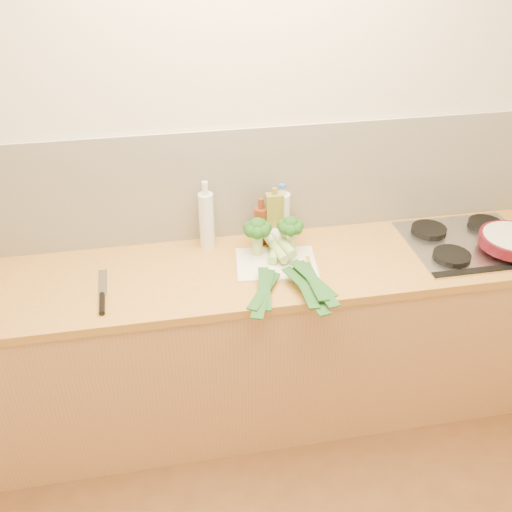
{
  "coord_description": "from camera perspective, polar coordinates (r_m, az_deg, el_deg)",
  "views": [
    {
      "loc": [
        -0.4,
        -0.89,
        2.33
      ],
      "look_at": [
        -0.03,
        1.1,
        1.02
      ],
      "focal_mm": 40.0,
      "sensor_mm": 36.0,
      "label": 1
    }
  ],
  "objects": [
    {
      "name": "gas_hob",
      "position": [
        2.9,
        20.56,
        1.32
      ],
      "size": [
        0.58,
        0.5,
        0.04
      ],
      "color": "silver",
      "rests_on": "counter"
    },
    {
      "name": "chefs_knife",
      "position": [
        2.44,
        -15.12,
        -4.11
      ],
      "size": [
        0.04,
        0.33,
        0.02
      ],
      "rotation": [
        0.0,
        0.0,
        0.03
      ],
      "color": "silver",
      "rests_on": "counter"
    },
    {
      "name": "glass_bottle",
      "position": [
        2.64,
        -4.96,
        3.63
      ],
      "size": [
        0.07,
        0.07,
        0.34
      ],
      "color": "silver",
      "rests_on": "counter"
    },
    {
      "name": "room_shell",
      "position": [
        2.68,
        -0.87,
        7.24
      ],
      "size": [
        3.5,
        3.5,
        3.5
      ],
      "color": "beige",
      "rests_on": "ground"
    },
    {
      "name": "broccoli_right",
      "position": [
        2.58,
        3.47,
        2.8
      ],
      "size": [
        0.12,
        0.12,
        0.19
      ],
      "color": "#9CC271",
      "rests_on": "chopping_board"
    },
    {
      "name": "water_bottle",
      "position": [
        2.71,
        2.57,
        3.82
      ],
      "size": [
        0.08,
        0.08,
        0.27
      ],
      "color": "silver",
      "rests_on": "counter"
    },
    {
      "name": "counter",
      "position": [
        2.84,
        0.26,
        -8.52
      ],
      "size": [
        3.2,
        0.62,
        0.9
      ],
      "color": "#BE7D4F",
      "rests_on": "ground"
    },
    {
      "name": "leek_back",
      "position": [
        2.5,
        3.93,
        -0.13
      ],
      "size": [
        0.17,
        0.62,
        0.04
      ],
      "rotation": [
        0.0,
        0.0,
        0.18
      ],
      "color": "white",
      "rests_on": "chopping_board"
    },
    {
      "name": "amber_bottle",
      "position": [
        2.68,
        0.48,
        3.14
      ],
      "size": [
        0.06,
        0.06,
        0.24
      ],
      "color": "maroon",
      "rests_on": "counter"
    },
    {
      "name": "chopping_board",
      "position": [
        2.57,
        2.04,
        -0.75
      ],
      "size": [
        0.38,
        0.3,
        0.01
      ],
      "primitive_type": "cube",
      "rotation": [
        0.0,
        0.0,
        -0.12
      ],
      "color": "silver",
      "rests_on": "counter"
    },
    {
      "name": "leek_mid",
      "position": [
        2.51,
        2.9,
        -0.4
      ],
      "size": [
        0.17,
        0.67,
        0.04
      ],
      "rotation": [
        0.0,
        0.0,
        0.17
      ],
      "color": "white",
      "rests_on": "chopping_board"
    },
    {
      "name": "oil_tin",
      "position": [
        2.68,
        1.83,
        3.81
      ],
      "size": [
        0.08,
        0.05,
        0.28
      ],
      "color": "olive",
      "rests_on": "counter"
    },
    {
      "name": "broccoli_left",
      "position": [
        2.56,
        0.14,
        2.66
      ],
      "size": [
        0.13,
        0.13,
        0.19
      ],
      "color": "#9CC271",
      "rests_on": "chopping_board"
    },
    {
      "name": "leek_front",
      "position": [
        2.53,
        1.58,
        -0.61
      ],
      "size": [
        0.28,
        0.64,
        0.04
      ],
      "rotation": [
        0.0,
        0.0,
        -0.35
      ],
      "color": "white",
      "rests_on": "chopping_board"
    }
  ]
}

